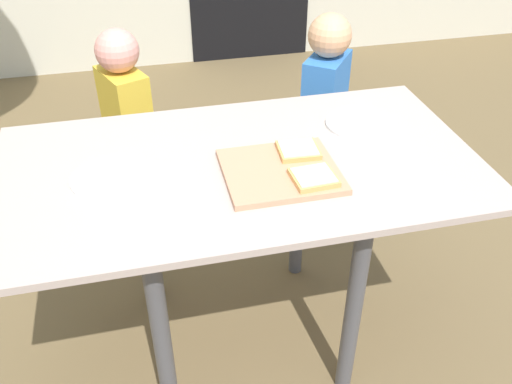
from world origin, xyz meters
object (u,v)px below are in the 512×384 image
plate_white_right (359,123)px  pizza_slice_far_right (298,150)px  dining_table (240,192)px  child_right (324,107)px  pizza_slice_near_right (314,177)px  child_left (128,120)px  plate_white_left (110,178)px  cutting_board (280,171)px

plate_white_right → pizza_slice_far_right: bearing=-149.7°
plate_white_right → dining_table: bearing=-162.3°
plate_white_right → child_right: bearing=82.0°
dining_table → child_right: (0.52, 0.68, -0.10)m
pizza_slice_near_right → plate_white_right: pizza_slice_near_right is taller
child_left → child_right: bearing=-7.6°
child_right → plate_white_left: bearing=-142.9°
pizza_slice_far_right → plate_white_right: (0.26, 0.15, -0.02)m
dining_table → pizza_slice_near_right: bearing=-41.9°
pizza_slice_near_right → plate_white_right: size_ratio=0.56×
dining_table → pizza_slice_far_right: pizza_slice_far_right is taller
cutting_board → plate_white_left: (-0.48, 0.09, -0.00)m
dining_table → child_left: (-0.33, 0.79, -0.12)m
cutting_board → child_left: bearing=116.3°
cutting_board → pizza_slice_near_right: bearing=-45.5°
dining_table → pizza_slice_near_right: size_ratio=11.50×
plate_white_left → child_right: bearing=37.1°
plate_white_right → child_right: (0.08, 0.53, -0.21)m
child_left → child_right: size_ratio=0.97×
cutting_board → pizza_slice_near_right: (0.08, -0.08, 0.02)m
plate_white_right → child_left: 1.03m
cutting_board → child_left: size_ratio=0.35×
child_right → pizza_slice_far_right: bearing=-116.0°
dining_table → plate_white_left: (-0.38, 0.00, 0.11)m
pizza_slice_far_right → child_right: size_ratio=0.13×
dining_table → child_left: 0.86m
plate_white_left → child_right: 1.14m
pizza_slice_far_right → plate_white_right: size_ratio=0.56×
pizza_slice_far_right → plate_white_right: pizza_slice_far_right is taller
plate_white_right → plate_white_left: same height
pizza_slice_far_right → child_left: size_ratio=0.13×
pizza_slice_far_right → child_right: bearing=64.0°
plate_white_right → plate_white_left: 0.83m
cutting_board → plate_white_left: bearing=169.9°
cutting_board → pizza_slice_far_right: pizza_slice_far_right is taller
cutting_board → pizza_slice_near_right: 0.11m
child_left → child_right: (0.84, -0.11, 0.02)m
pizza_slice_far_right → cutting_board: bearing=-135.5°
plate_white_left → child_left: bearing=86.3°
plate_white_left → child_right: size_ratio=0.23×
pizza_slice_near_right → plate_white_left: pizza_slice_near_right is taller
dining_table → child_right: size_ratio=1.49×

